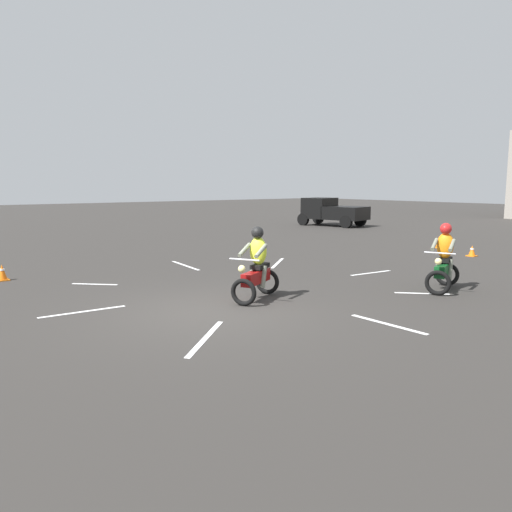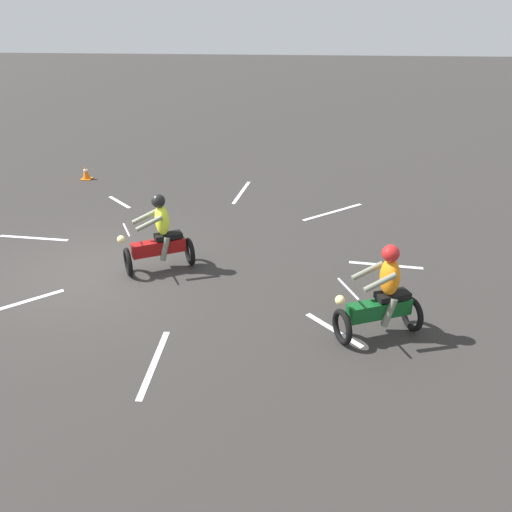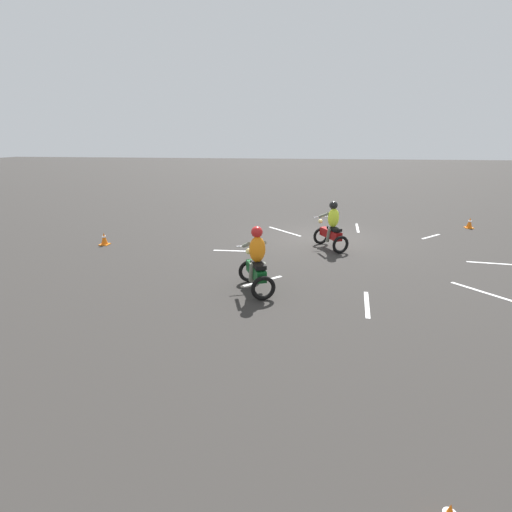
{
  "view_description": "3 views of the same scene",
  "coord_description": "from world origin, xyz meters",
  "px_view_note": "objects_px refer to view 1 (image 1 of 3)",
  "views": [
    {
      "loc": [
        8.58,
        -5.29,
        2.6
      ],
      "look_at": [
        -0.24,
        1.35,
        1.0
      ],
      "focal_mm": 35.0,
      "sensor_mm": 36.0,
      "label": 1
    },
    {
      "loc": [
        8.84,
        4.33,
        4.88
      ],
      "look_at": [
        0.74,
        3.48,
        0.9
      ],
      "focal_mm": 35.0,
      "sensor_mm": 36.0,
      "label": 2
    },
    {
      "loc": [
        0.39,
        14.87,
        3.68
      ],
      "look_at": [
        1.72,
        5.62,
        0.9
      ],
      "focal_mm": 28.0,
      "sensor_mm": 36.0,
      "label": 3
    }
  ],
  "objects_px": {
    "motorcycle_rider_background": "(444,261)",
    "traffic_cone_near_right": "(472,251)",
    "motorcycle_rider_foreground": "(257,268)",
    "traffic_cone_far_right": "(439,242)",
    "pickup_truck": "(331,211)",
    "traffic_cone_near_left": "(2,273)"
  },
  "relations": [
    {
      "from": "motorcycle_rider_background",
      "to": "traffic_cone_near_right",
      "type": "xyz_separation_m",
      "value": [
        -2.71,
        6.08,
        -0.53
      ]
    },
    {
      "from": "motorcycle_rider_foreground",
      "to": "motorcycle_rider_background",
      "type": "relative_size",
      "value": 1.0
    },
    {
      "from": "traffic_cone_near_right",
      "to": "motorcycle_rider_foreground",
      "type": "bearing_deg",
      "value": -85.89
    },
    {
      "from": "traffic_cone_near_right",
      "to": "traffic_cone_far_right",
      "type": "height_order",
      "value": "traffic_cone_far_right"
    },
    {
      "from": "pickup_truck",
      "to": "traffic_cone_near_left",
      "type": "height_order",
      "value": "pickup_truck"
    },
    {
      "from": "traffic_cone_near_right",
      "to": "traffic_cone_far_right",
      "type": "xyz_separation_m",
      "value": [
        -2.11,
        1.15,
        0.03
      ]
    },
    {
      "from": "traffic_cone_far_right",
      "to": "traffic_cone_near_right",
      "type": "bearing_deg",
      "value": -28.48
    },
    {
      "from": "motorcycle_rider_foreground",
      "to": "traffic_cone_far_right",
      "type": "relative_size",
      "value": 3.55
    },
    {
      "from": "pickup_truck",
      "to": "traffic_cone_far_right",
      "type": "relative_size",
      "value": 9.52
    },
    {
      "from": "motorcycle_rider_foreground",
      "to": "traffic_cone_near_left",
      "type": "height_order",
      "value": "motorcycle_rider_foreground"
    },
    {
      "from": "traffic_cone_near_left",
      "to": "traffic_cone_near_right",
      "type": "xyz_separation_m",
      "value": [
        5.18,
        14.52,
        -0.02
      ]
    },
    {
      "from": "traffic_cone_near_right",
      "to": "pickup_truck",
      "type": "bearing_deg",
      "value": 156.18
    },
    {
      "from": "motorcycle_rider_foreground",
      "to": "traffic_cone_near_right",
      "type": "bearing_deg",
      "value": -114.66
    },
    {
      "from": "traffic_cone_near_left",
      "to": "motorcycle_rider_background",
      "type": "bearing_deg",
      "value": 46.9
    },
    {
      "from": "pickup_truck",
      "to": "traffic_cone_far_right",
      "type": "bearing_deg",
      "value": -125.34
    },
    {
      "from": "pickup_truck",
      "to": "motorcycle_rider_background",
      "type": "bearing_deg",
      "value": -139.83
    },
    {
      "from": "pickup_truck",
      "to": "traffic_cone_near_right",
      "type": "bearing_deg",
      "value": -126.33
    },
    {
      "from": "motorcycle_rider_foreground",
      "to": "traffic_cone_far_right",
      "type": "distance_m",
      "value": 11.85
    },
    {
      "from": "traffic_cone_near_left",
      "to": "traffic_cone_near_right",
      "type": "relative_size",
      "value": 1.12
    },
    {
      "from": "traffic_cone_near_left",
      "to": "traffic_cone_near_right",
      "type": "distance_m",
      "value": 15.42
    },
    {
      "from": "motorcycle_rider_background",
      "to": "traffic_cone_near_left",
      "type": "height_order",
      "value": "motorcycle_rider_background"
    },
    {
      "from": "motorcycle_rider_foreground",
      "to": "traffic_cone_near_right",
      "type": "distance_m",
      "value": 10.39
    }
  ]
}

